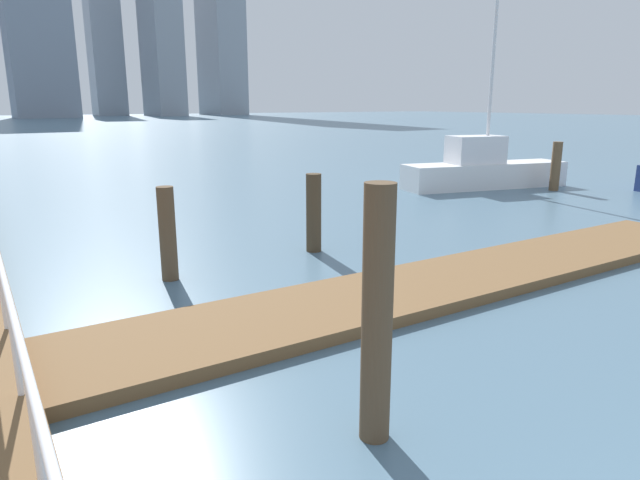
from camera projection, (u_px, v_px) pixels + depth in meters
name	position (u px, v px, depth m)	size (l,w,h in m)	color
ground_plane	(93.00, 201.00, 18.16)	(300.00, 300.00, 0.00)	slate
floating_dock	(455.00, 279.00, 9.77)	(14.39, 2.00, 0.18)	brown
dock_piling_0	(314.00, 213.00, 11.80)	(0.32, 0.32, 1.67)	#473826
dock_piling_2	(556.00, 166.00, 20.13)	(0.34, 0.34, 1.76)	brown
dock_piling_3	(377.00, 317.00, 5.03)	(0.29, 0.29, 2.45)	brown
dock_piling_4	(168.00, 234.00, 9.86)	(0.30, 0.30, 1.70)	brown
moored_boat_1	(483.00, 169.00, 20.83)	(6.58, 2.84, 7.39)	white
skyline_tower_3	(104.00, 39.00, 139.23)	(7.22, 12.21, 37.76)	#8C939E
skyline_tower_4	(162.00, 57.00, 137.17)	(7.02, 12.83, 28.29)	#8C939E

